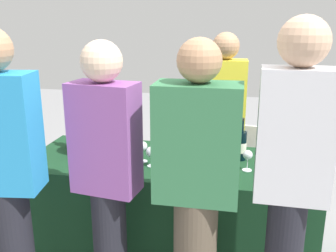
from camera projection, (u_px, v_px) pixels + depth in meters
name	position (u px, v px, depth m)	size (l,w,h in m)	color
ground_plane	(168.00, 252.00, 2.89)	(12.00, 12.00, 0.00)	gray
tasting_table	(168.00, 208.00, 2.79)	(1.99, 0.79, 0.75)	#14381E
wine_bottle_0	(71.00, 134.00, 2.91)	(0.08, 0.08, 0.30)	black
wine_bottle_1	(103.00, 134.00, 2.91)	(0.08, 0.08, 0.30)	black
wine_bottle_2	(117.00, 133.00, 2.92)	(0.07, 0.07, 0.30)	black
wine_bottle_3	(160.00, 138.00, 2.78)	(0.07, 0.07, 0.33)	black
wine_bottle_4	(181.00, 140.00, 2.73)	(0.08, 0.08, 0.34)	black
wine_bottle_5	(196.00, 139.00, 2.77)	(0.07, 0.07, 0.32)	black
wine_bottle_6	(221.00, 142.00, 2.69)	(0.07, 0.07, 0.33)	black
wine_bottle_7	(241.00, 145.00, 2.66)	(0.08, 0.08, 0.30)	black
wine_glass_0	(105.00, 148.00, 2.63)	(0.07, 0.07, 0.14)	silver
wine_glass_1	(143.00, 147.00, 2.62)	(0.07, 0.07, 0.15)	silver
wine_glass_2	(152.00, 153.00, 2.54)	(0.08, 0.08, 0.14)	silver
wine_glass_3	(193.00, 159.00, 2.44)	(0.07, 0.07, 0.13)	silver
wine_glass_4	(212.00, 155.00, 2.51)	(0.06, 0.06, 0.13)	silver
wine_glass_5	(248.00, 156.00, 2.47)	(0.06, 0.06, 0.14)	silver
ice_bucket	(85.00, 139.00, 2.78)	(0.21, 0.21, 0.22)	silver
server_pouring	(223.00, 121.00, 3.17)	(0.36, 0.22, 1.61)	black
guest_0	(5.00, 173.00, 2.03)	(0.41, 0.26, 1.69)	black
guest_1	(107.00, 175.00, 2.09)	(0.38, 0.24, 1.62)	black
guest_2	(197.00, 186.00, 1.98)	(0.43, 0.24, 1.64)	brown
guest_3	(291.00, 177.00, 1.86)	(0.35, 0.23, 1.74)	black
menu_board	(254.00, 163.00, 3.67)	(0.63, 0.03, 0.73)	white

